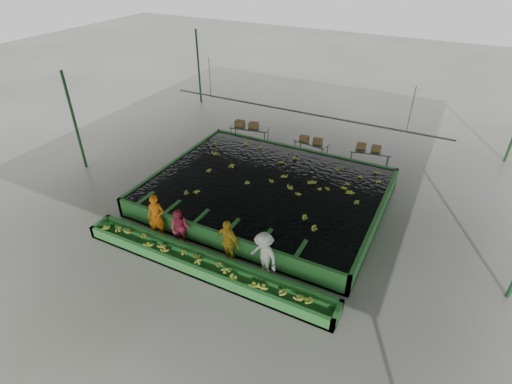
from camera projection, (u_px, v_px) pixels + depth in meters
The scene contains 21 objects.
ground at pixel (251, 217), 17.05m from camera, with size 80.00×80.00×0.00m, color slate.
shed_roof at pixel (250, 105), 14.34m from camera, with size 20.00×22.00×0.04m, color slate.
shed_posts at pixel (250, 166), 15.70m from camera, with size 20.00×22.00×5.00m, color #1C4822, non-canonical shape.
flotation_tank at pixel (266, 192), 17.93m from camera, with size 10.00×8.00×0.90m, color #286E2B, non-canonical shape.
tank_water at pixel (266, 184), 17.71m from camera, with size 9.70×7.70×0.00m, color black.
sorting_trough at pixel (203, 265), 14.23m from camera, with size 10.00×1.00×0.50m, color #286E2B, non-canonical shape.
cableway_rail at pixel (299, 112), 19.16m from camera, with size 0.08×0.08×14.00m, color #59605B.
rail_hanger_left at pixel (210, 77), 20.54m from camera, with size 0.04×0.04×2.00m, color #59605B.
rail_hanger_right at pixel (411, 110), 16.69m from camera, with size 0.04×0.04×2.00m, color #59605B.
worker_a at pixel (156, 217), 15.47m from camera, with size 0.69×0.45×1.89m, color orange.
worker_b at pixel (180, 228), 15.13m from camera, with size 0.77×0.60×1.59m, color #D23151.
worker_c at pixel (228, 242), 14.24m from camera, with size 1.09×0.45×1.86m, color gold.
worker_d at pixel (264, 255), 13.70m from camera, with size 1.18×0.68×1.82m, color silver.
packing_table_left at pixel (250, 135), 22.91m from camera, with size 2.20×0.88×1.00m, color #59605B, non-canonical shape.
packing_table_mid at pixel (311, 149), 21.60m from camera, with size 1.83×0.73×0.83m, color #59605B, non-canonical shape.
packing_table_right at pixel (369, 158), 20.59m from camera, with size 2.02×0.81×0.92m, color #59605B, non-canonical shape.
box_stack_left at pixel (247, 127), 22.65m from camera, with size 1.36×0.38×0.29m, color olive, non-canonical shape.
box_stack_mid at pixel (311, 142), 21.35m from camera, with size 1.24×0.34×0.27m, color olive, non-canonical shape.
box_stack_right at pixel (368, 149), 20.41m from camera, with size 1.22×0.34×0.26m, color olive, non-canonical shape.
floating_bananas at pixel (274, 176), 18.31m from camera, with size 9.00×6.14×0.12m, color #A6B532, non-canonical shape.
trough_bananas at pixel (203, 262), 14.14m from camera, with size 9.27×0.62×0.12m, color #A6B532, non-canonical shape.
Camera 1 is at (6.50, -12.11, 10.15)m, focal length 28.00 mm.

